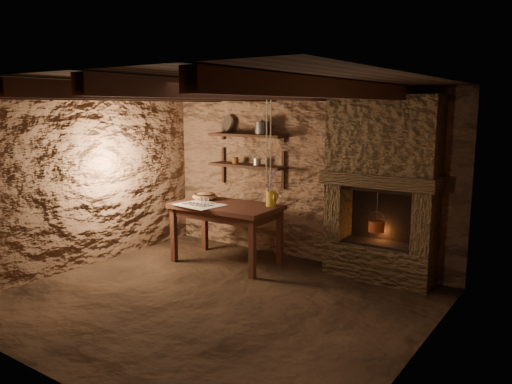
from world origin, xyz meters
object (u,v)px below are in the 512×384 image
Objects in this scene: stoneware_jug at (271,191)px; red_pot at (377,226)px; iron_stockpot at (262,129)px; work_table at (226,232)px; wooden_bowl at (205,197)px.

red_pot is (1.38, 0.28, -0.35)m from stoneware_jug.
stoneware_jug is at bearing -43.74° from iron_stockpot.
work_table is 4.20× the size of wooden_bowl.
stoneware_jug reaches higher than work_table.
work_table is 6.93× the size of iron_stockpot.
iron_stockpot reaches higher than wooden_bowl.
iron_stockpot is 0.40× the size of red_pot.
work_table is at bearing -164.79° from red_pot.
wooden_bowl is at bearing -170.43° from stoneware_jug.
stoneware_jug is 2.29× the size of iron_stockpot.
work_table is at bearing -154.74° from stoneware_jug.
iron_stockpot reaches higher than stoneware_jug.
red_pot is (2.44, 0.42, -0.18)m from wooden_bowl.
work_table is 2.05m from red_pot.
stoneware_jug is at bearing 7.53° from wooden_bowl.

